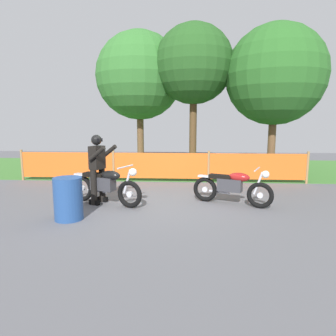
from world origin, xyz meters
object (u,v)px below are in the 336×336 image
at_px(motorcycle_trailing, 105,185).
at_px(motorcycle_lead, 232,186).
at_px(spare_drum, 68,199).
at_px(rider_trailing, 98,167).
at_px(traffic_cone, 225,182).

bearing_deg(motorcycle_trailing, motorcycle_lead, 25.16).
bearing_deg(spare_drum, motorcycle_trailing, 68.68).
bearing_deg(spare_drum, motorcycle_lead, 20.44).
bearing_deg(spare_drum, rider_trailing, 77.82).
bearing_deg(traffic_cone, spare_drum, -141.97).
xyz_separation_m(rider_trailing, spare_drum, (-0.27, -1.24, -0.48)).
relative_size(motorcycle_lead, motorcycle_trailing, 0.94).
distance_m(motorcycle_trailing, rider_trailing, 0.48).
height_order(motorcycle_trailing, traffic_cone, motorcycle_trailing).
bearing_deg(rider_trailing, motorcycle_trailing, 0.57).
xyz_separation_m(motorcycle_trailing, traffic_cone, (3.09, 1.60, -0.22)).
bearing_deg(traffic_cone, rider_trailing, -154.96).
bearing_deg(rider_trailing, spare_drum, -79.79).
xyz_separation_m(motorcycle_lead, rider_trailing, (-3.26, -0.07, 0.47)).
relative_size(rider_trailing, traffic_cone, 3.19).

